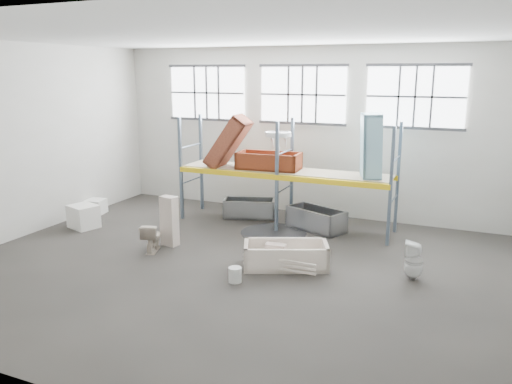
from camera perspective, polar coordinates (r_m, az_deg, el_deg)
The scene contains 33 objects.
floor at distance 11.50m, azimuth -3.02°, elevation -8.65°, with size 12.00×10.00×0.10m, color #423D38.
ceiling at distance 10.69m, azimuth -3.37°, elevation 17.59°, with size 12.00×10.00×0.10m, color silver.
wall_back at distance 15.44m, azimuth 5.30°, elevation 6.79°, with size 12.00×0.10×5.00m, color #B9B6AB.
wall_front at distance 6.79m, azimuth -22.65°, elevation -2.73°, with size 12.00×0.10×5.00m, color #B0AEA3.
wall_left at distance 14.54m, azimuth -25.12°, elevation 5.17°, with size 0.10×10.00×5.00m, color #ADAAA0.
window_left at distance 16.54m, azimuth -5.52°, elevation 11.04°, with size 2.60×0.04×1.60m, color white.
window_mid at distance 15.25m, azimuth 5.26°, elevation 10.85°, with size 2.60×0.04×1.60m, color white.
window_right at distance 14.57m, azimuth 17.48°, elevation 10.19°, with size 2.60×0.04×1.60m, color white.
rack_upright_la at distance 14.92m, azimuth -8.46°, elevation 2.58°, with size 0.08×0.08×3.00m, color slate.
rack_upright_lb at distance 15.94m, azimuth -6.18°, elevation 3.34°, with size 0.08×0.08×3.00m, color slate.
rack_upright_ma at distance 13.60m, azimuth 2.35°, elevation 1.67°, with size 0.08×0.08×3.00m, color slate.
rack_upright_mb at distance 14.71m, azimuth 4.05°, elevation 2.54°, with size 0.08×0.08×3.00m, color slate.
rack_upright_ra at distance 12.85m, azimuth 14.92°, elevation 0.52°, with size 0.08×0.08×3.00m, color slate.
rack_upright_rb at distance 14.02m, azimuth 15.68°, elevation 1.52°, with size 0.08×0.08×3.00m, color slate.
rack_beam_front at distance 13.60m, azimuth 2.35°, elevation 1.67°, with size 6.00×0.10×0.14m, color yellow.
rack_beam_back at distance 14.71m, azimuth 4.05°, elevation 2.54°, with size 6.00×0.10×0.14m, color yellow.
shelf_deck at distance 14.14m, azimuth 3.24°, elevation 2.44°, with size 5.90×1.10×0.03m, color gray.
wet_patch at distance 13.81m, azimuth 1.99°, elevation -4.59°, with size 1.80×1.80×0.00m, color black.
bathtub_beige at distance 11.41m, azimuth 3.38°, elevation -7.10°, with size 1.86×0.87×0.55m, color beige, non-canonical shape.
cistern_spare at distance 11.50m, azimuth 2.22°, elevation -6.89°, with size 0.46×0.22×0.43m, color #C4AAA2.
sink_in_tub at distance 11.72m, azimuth 0.50°, elevation -7.11°, with size 0.43×0.43×0.15m, color beige.
toilet_beige at distance 12.57m, azimuth -11.63°, elevation -4.99°, with size 0.40×0.70×0.71m, color beige.
cistern_tall at distance 12.84m, azimuth -9.71°, elevation -3.23°, with size 0.41×0.26×1.26m, color beige.
toilet_white at distance 11.17m, azimuth 17.32°, elevation -7.39°, with size 0.37×0.38×0.83m, color white.
steel_tub_left at distance 15.18m, azimuth -0.73°, elevation -1.83°, with size 1.51×0.70×0.55m, color #9B9FA3, non-canonical shape.
steel_tub_right at distance 14.11m, azimuth 6.77°, elevation -3.03°, with size 1.62×0.75×0.59m, color #B5B7BE, non-canonical shape.
rust_tub_flat at distance 14.20m, azimuth 1.44°, elevation 3.49°, with size 1.75×0.82×0.49m, color maroon, non-canonical shape.
rust_tub_tilted at distance 14.53m, azimuth -3.13°, elevation 5.59°, with size 1.64×0.77×0.46m, color brown, non-canonical shape.
sink_on_shelf at distance 13.87m, azimuth 2.51°, elevation 4.39°, with size 0.71×0.55×0.63m, color silver.
blue_tub_upright at distance 13.34m, azimuth 12.81°, elevation 5.02°, with size 1.67×0.78×0.47m, color #86B9CA, non-canonical shape.
bucket at distance 10.65m, azimuth -2.37°, elevation -9.28°, with size 0.27×0.27×0.32m, color silver.
carton_near at distance 14.97m, azimuth -18.83°, elevation -2.62°, with size 0.75×0.64×0.64m, color white.
carton_far at distance 16.34m, azimuth -17.58°, elevation -1.56°, with size 0.53×0.53×0.44m, color white.
Camera 1 is at (4.79, -9.52, 4.27)m, focal length 35.56 mm.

